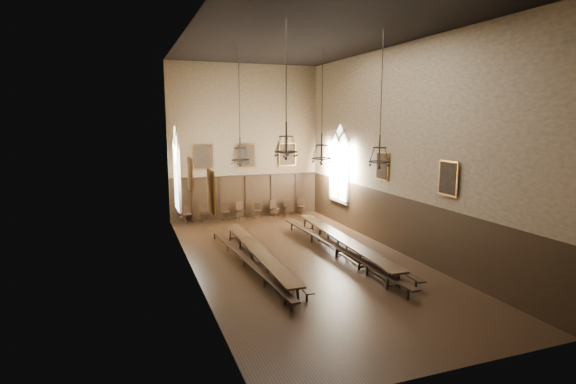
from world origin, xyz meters
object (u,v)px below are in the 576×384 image
bench_left_inner (270,257)px  chair_6 (288,210)px  chandelier_front_left (286,142)px  bench_left_outer (244,260)px  bench_right_outer (358,248)px  bench_right_inner (336,250)px  table_right (342,246)px  table_left (257,257)px  chair_1 (205,216)px  chair_2 (226,215)px  chandelier_front_right (379,153)px  chair_5 (274,211)px  chandelier_back_left (240,152)px  chair_7 (301,209)px  chandelier_back_right (322,152)px  chair_3 (241,214)px  chair_4 (258,213)px  chair_0 (188,218)px

bench_left_inner → chair_6: chair_6 is taller
chandelier_front_left → bench_left_outer: bearing=105.7°
bench_right_outer → bench_right_inner: bearing=-174.8°
table_right → chandelier_front_left: size_ratio=2.20×
table_left → bench_right_outer: table_left is taller
chair_1 → table_right: bearing=-64.1°
bench_right_outer → chair_2: 9.47m
bench_left_inner → chandelier_front_left: size_ratio=2.08×
bench_right_outer → chandelier_front_right: chandelier_front_right is taller
table_right → chair_5: bearing=92.5°
table_right → chair_2: bearing=112.0°
table_left → chandelier_back_left: size_ratio=1.78×
table_right → bench_right_outer: 0.73m
chandelier_back_left → chandelier_front_left: same height
chair_7 → chandelier_back_left: bearing=-115.0°
bench_left_inner → chair_7: (4.76, 8.51, 0.03)m
chair_1 → chair_2: 1.22m
table_left → chair_7: chair_7 is taller
chair_1 → chandelier_front_left: (0.87, -11.37, 4.78)m
table_left → chandelier_back_right: chandelier_back_right is taller
chair_2 → chandelier_back_left: size_ratio=0.19×
table_left → table_right: 3.95m
table_left → chair_3: chair_3 is taller
chair_1 → chandelier_front_right: chandelier_front_right is taller
bench_right_inner → chair_5: chair_5 is taller
bench_left_outer → bench_right_inner: size_ratio=0.92×
table_left → chandelier_back_left: chandelier_back_left is taller
chair_1 → bench_right_outer: bearing=-61.2°
bench_left_outer → chandelier_back_right: chandelier_back_right is taller
table_right → chandelier_back_left: (-3.98, 2.11, 4.06)m
chair_5 → chandelier_front_left: size_ratio=0.22×
bench_right_inner → chandelier_front_right: (0.53, -2.35, 4.32)m
chair_2 → chair_3: 0.90m
chair_4 → table_right: bearing=-66.4°
chandelier_back_right → chandelier_front_left: size_ratio=1.18×
bench_right_inner → chandelier_back_right: chandelier_back_right is taller
chair_6 → chandelier_front_left: size_ratio=0.21×
chair_4 → chair_6: (1.95, 0.11, 0.01)m
bench_left_inner → chair_5: chair_5 is taller
bench_left_outer → chair_1: size_ratio=9.64×
chandelier_back_left → chair_7: bearing=49.5°
bench_right_inner → chair_4: (-0.98, 8.62, -0.04)m
bench_left_inner → chair_4: bearing=77.1°
bench_right_inner → bench_right_outer: bench_right_inner is taller
chandelier_back_left → bench_right_outer: bearing=-26.6°
chair_1 → chandelier_back_left: 7.47m
chair_0 → chandelier_front_left: bearing=-85.9°
table_right → bench_left_inner: (-3.34, -0.09, -0.11)m
chair_6 → chair_7: bearing=3.8°
bench_right_inner → chair_2: bearing=108.6°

